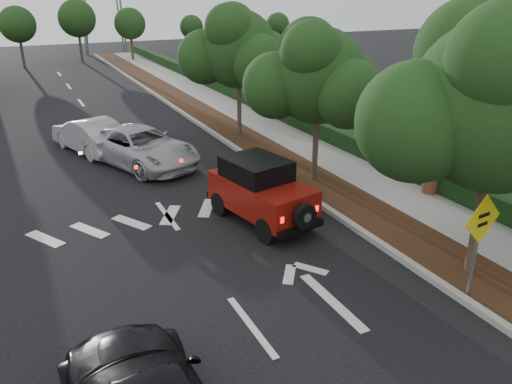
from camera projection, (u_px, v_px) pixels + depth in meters
ground at (251, 326)px, 10.30m from camera, size 120.00×120.00×0.00m
curb at (228, 143)px, 22.11m from camera, size 0.20×70.00×0.15m
planting_strip at (249, 141)px, 22.53m from camera, size 1.80×70.00×0.12m
sidewalk at (285, 136)px, 23.30m from camera, size 2.00×70.00×0.12m
hedge at (311, 125)px, 23.74m from camera, size 0.80×70.00×0.80m
transmission_tower at (107, 54)px, 52.63m from camera, size 7.00×4.00×28.00m
street_tree_near at (467, 274)px, 12.16m from camera, size 3.80×3.80×5.92m
street_tree_mid at (314, 181)px, 17.98m from camera, size 3.20×3.20×5.32m
street_tree_far at (240, 137)px, 23.38m from camera, size 3.40×3.40×5.62m
red_jeep at (258, 190)px, 14.69m from camera, size 2.23×3.85×1.89m
silver_suv_ahead at (141, 147)px, 19.39m from camera, size 4.22×5.80×1.47m
silver_sedan_oncoming at (90, 135)px, 21.03m from camera, size 2.80×4.63×1.44m
speed_hump_sign at (480, 232)px, 10.59m from camera, size 1.13×0.14×2.41m
terracotta_planter at (432, 173)px, 16.49m from camera, size 0.68×0.68×1.19m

